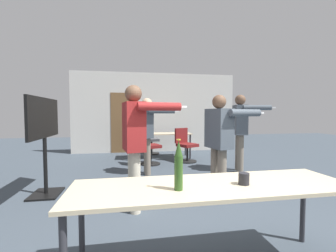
# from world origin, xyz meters

# --- Properties ---
(back_wall) EXTENTS (5.71, 0.12, 2.76)m
(back_wall) POSITION_xyz_m (-0.03, 6.38, 1.37)
(back_wall) COLOR beige
(back_wall) RESTS_ON ground_plane
(conference_table_near) EXTENTS (2.30, 0.67, 0.75)m
(conference_table_near) POSITION_xyz_m (-0.28, 0.23, 0.68)
(conference_table_near) COLOR #C6B793
(conference_table_near) RESTS_ON ground_plane
(conference_table_far) EXTENTS (1.84, 0.68, 0.75)m
(conference_table_far) POSITION_xyz_m (-0.02, 5.17, 0.67)
(conference_table_far) COLOR #C6B793
(conference_table_far) RESTS_ON ground_plane
(tv_screen) EXTENTS (0.44, 1.30, 1.59)m
(tv_screen) POSITION_xyz_m (-2.31, 2.42, 1.02)
(tv_screen) COLOR black
(tv_screen) RESTS_ON ground_plane
(person_center_tall) EXTENTS (0.78, 0.62, 1.67)m
(person_center_tall) POSITION_xyz_m (-0.54, 3.40, 1.01)
(person_center_tall) COLOR slate
(person_center_tall) RESTS_ON ground_plane
(person_far_watching) EXTENTS (0.85, 0.65, 1.63)m
(person_far_watching) POSITION_xyz_m (0.46, 1.84, 0.97)
(person_far_watching) COLOR slate
(person_far_watching) RESTS_ON ground_plane
(person_near_casual) EXTENTS (0.77, 0.81, 1.77)m
(person_near_casual) POSITION_xyz_m (1.58, 3.29, 1.06)
(person_near_casual) COLOR slate
(person_near_casual) RESTS_ON ground_plane
(person_right_polo) EXTENTS (0.86, 0.65, 1.72)m
(person_right_polo) POSITION_xyz_m (-0.87, 1.58, 1.03)
(person_right_polo) COLOR beige
(person_right_polo) RESTS_ON ground_plane
(office_chair_near_pushed) EXTENTS (0.56, 0.52, 0.94)m
(office_chair_near_pushed) POSITION_xyz_m (-0.28, 5.88, 0.44)
(office_chair_near_pushed) COLOR black
(office_chair_near_pushed) RESTS_ON ground_plane
(office_chair_side_rolled) EXTENTS (0.63, 0.59, 0.94)m
(office_chair_side_rolled) POSITION_xyz_m (-0.47, 4.32, 0.45)
(office_chair_side_rolled) COLOR black
(office_chair_side_rolled) RESTS_ON ground_plane
(office_chair_far_left) EXTENTS (0.64, 0.67, 0.93)m
(office_chair_far_left) POSITION_xyz_m (0.61, 4.55, 0.43)
(office_chair_far_left) COLOR black
(office_chair_far_left) RESTS_ON ground_plane
(beer_bottle) EXTENTS (0.07, 0.07, 0.39)m
(beer_bottle) POSITION_xyz_m (-0.59, 0.14, 0.93)
(beer_bottle) COLOR #2D511E
(beer_bottle) RESTS_ON conference_table_near
(drink_cup) EXTENTS (0.09, 0.09, 0.10)m
(drink_cup) POSITION_xyz_m (-0.03, 0.18, 0.80)
(drink_cup) COLOR #232328
(drink_cup) RESTS_ON conference_table_near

